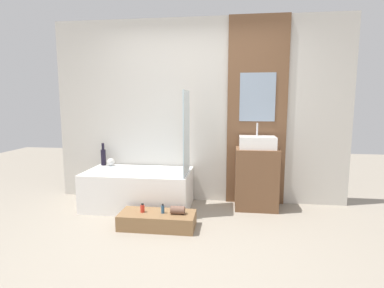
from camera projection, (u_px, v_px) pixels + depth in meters
The scene contains 13 objects.
ground_plane at pixel (180, 251), 2.93m from camera, with size 12.00×12.00×0.00m, color gray.
wall_tiled_back at pixel (198, 112), 4.29m from camera, with size 4.20×0.06×2.60m, color beige.
wall_wood_accent at pixel (257, 111), 4.14m from camera, with size 0.81×0.04×2.60m.
bathtub at pixel (139, 189), 4.11m from camera, with size 1.42×0.77×0.51m.
glass_shower_screen at pixel (186, 133), 3.81m from camera, with size 0.01×0.51×1.08m, color silver.
wooden_step_bench at pixel (157, 220), 3.45m from camera, with size 0.87×0.37×0.18m, color olive.
vanity_cabinet at pixel (256, 179), 4.05m from camera, with size 0.56×0.41×0.83m, color brown.
sink at pixel (257, 142), 3.98m from camera, with size 0.48×0.32×0.34m.
vase_tall_dark at pixel (103, 156), 4.43m from camera, with size 0.07×0.07×0.33m.
vase_round_light at pixel (111, 162), 4.41m from camera, with size 0.11×0.11×0.11m, color silver.
bottle_soap_primary at pixel (142, 208), 3.46m from camera, with size 0.05×0.05×0.10m.
bottle_soap_secondary at pixel (163, 209), 3.43m from camera, with size 0.04×0.04×0.11m.
towel_roll at pixel (178, 210), 3.41m from camera, with size 0.09×0.09×0.16m, color brown.
Camera 1 is at (0.46, -2.71, 1.44)m, focal length 28.00 mm.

